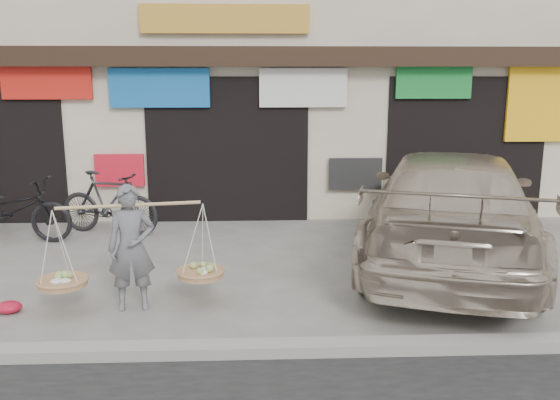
{
  "coord_description": "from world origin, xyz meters",
  "views": [
    {
      "loc": [
        0.52,
        -7.52,
        2.81
      ],
      "look_at": [
        0.87,
        0.9,
        0.96
      ],
      "focal_mm": 38.0,
      "sensor_mm": 36.0,
      "label": 1
    }
  ],
  "objects_px": {
    "bike_1": "(109,203)",
    "suv": "(450,207)",
    "bike_0": "(11,210)",
    "street_vendor": "(132,253)"
  },
  "relations": [
    {
      "from": "bike_0",
      "to": "suv",
      "type": "bearing_deg",
      "value": -95.34
    },
    {
      "from": "bike_0",
      "to": "bike_1",
      "type": "relative_size",
      "value": 1.11
    },
    {
      "from": "street_vendor",
      "to": "suv",
      "type": "height_order",
      "value": "suv"
    },
    {
      "from": "bike_0",
      "to": "bike_1",
      "type": "distance_m",
      "value": 1.56
    },
    {
      "from": "bike_1",
      "to": "street_vendor",
      "type": "bearing_deg",
      "value": -145.86
    },
    {
      "from": "bike_0",
      "to": "bike_1",
      "type": "bearing_deg",
      "value": -68.64
    },
    {
      "from": "bike_0",
      "to": "suv",
      "type": "distance_m",
      "value": 7.07
    },
    {
      "from": "bike_1",
      "to": "suv",
      "type": "height_order",
      "value": "suv"
    },
    {
      "from": "street_vendor",
      "to": "bike_1",
      "type": "bearing_deg",
      "value": 98.47
    },
    {
      "from": "street_vendor",
      "to": "suv",
      "type": "xyz_separation_m",
      "value": [
        4.34,
        1.63,
        0.14
      ]
    }
  ]
}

